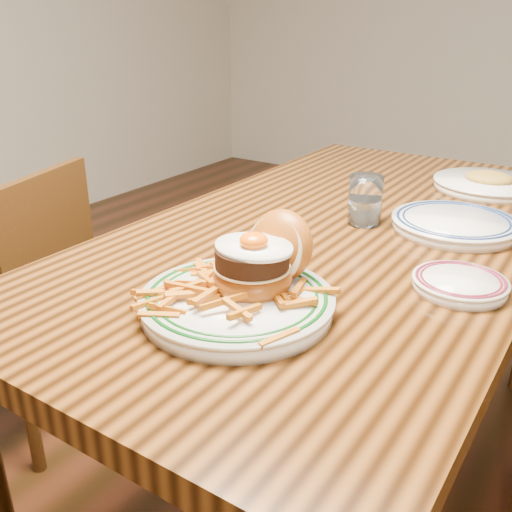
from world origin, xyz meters
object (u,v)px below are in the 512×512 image
Objects in this scene: chair_left at (24,301)px; side_plate at (460,283)px; table at (342,261)px; main_plate at (245,285)px.

chair_left reaches higher than side_plate.
side_plate is (0.31, -0.19, 0.10)m from table.
main_plate is (0.88, -0.15, 0.35)m from chair_left.
main_plate reaches higher than chair_left.
main_plate reaches higher than side_plate.
side_plate is at bearing -10.53° from chair_left.
chair_left is 5.00× the size of side_plate.
main_plate is at bearing -85.88° from table.
chair_left is 2.48× the size of main_plate.
side_plate is (0.28, 0.26, -0.03)m from main_plate.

